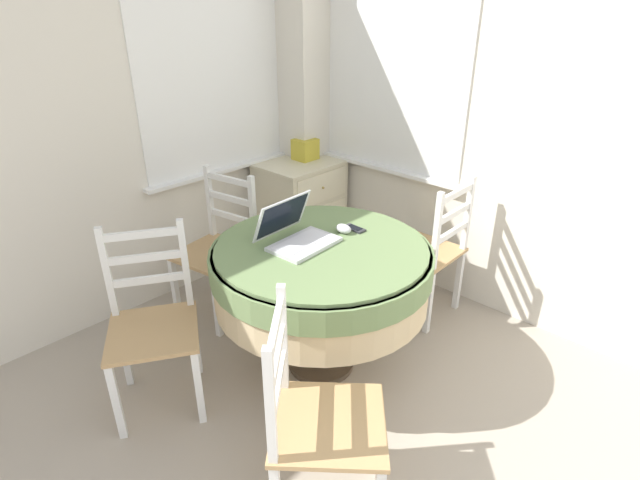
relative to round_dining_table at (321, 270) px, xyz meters
The scene contains 11 objects.
corner_room_shell 0.75m from the round_dining_table, 25.04° to the left, with size 4.44×5.06×2.55m.
round_dining_table is the anchor object (origin of this frame).
laptop 0.23m from the round_dining_table, 118.13° to the left, with size 0.35×0.32×0.22m.
computer_mouse 0.25m from the round_dining_table, ahead, with size 0.06×0.09×0.05m.
cell_phone 0.30m from the round_dining_table, ahead, with size 0.06×0.12×0.01m.
dining_chair_near_back_window 0.86m from the round_dining_table, 92.04° to the left, with size 0.48×0.48×0.91m.
dining_chair_near_right_window 0.86m from the round_dining_table, ahead, with size 0.42×0.42×0.91m.
dining_chair_camera_near 0.85m from the round_dining_table, 138.05° to the right, with size 0.58×0.58×0.91m.
dining_chair_left_flank 0.85m from the round_dining_table, 149.64° to the left, with size 0.57×0.57×0.91m.
corner_cabinet 1.35m from the round_dining_table, 50.00° to the left, with size 0.59×0.49×0.76m.
storage_box 1.41m from the round_dining_table, 48.04° to the left, with size 0.16×0.14×0.15m.
Camera 1 is at (-0.60, 0.40, 1.84)m, focal length 28.00 mm.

